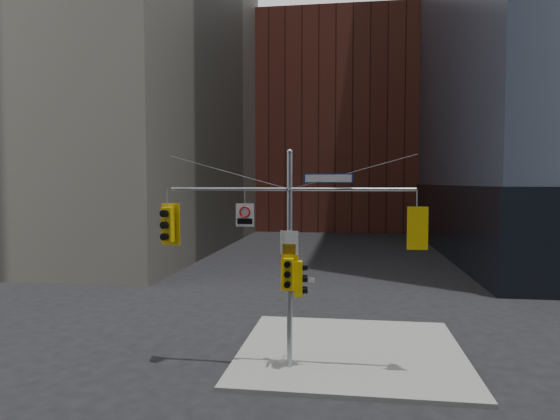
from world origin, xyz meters
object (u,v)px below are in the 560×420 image
(traffic_light_pole_front, at_px, (289,274))
(regulatory_sign_arm, at_px, (245,214))
(traffic_light_east_arm, at_px, (416,228))
(traffic_light_pole_side, at_px, (300,278))
(street_sign_blade, at_px, (328,178))
(traffic_light_west_arm, at_px, (168,225))
(signal_assembly, at_px, (290,238))

(traffic_light_pole_front, height_order, regulatory_sign_arm, regulatory_sign_arm)
(traffic_light_pole_front, xyz_separation_m, regulatory_sign_arm, (-1.48, 0.25, 1.88))
(traffic_light_east_arm, distance_m, traffic_light_pole_side, 4.06)
(regulatory_sign_arm, bearing_deg, street_sign_blade, 3.21)
(traffic_light_east_arm, height_order, traffic_light_pole_front, traffic_light_east_arm)
(traffic_light_west_arm, height_order, street_sign_blade, street_sign_blade)
(traffic_light_east_arm, xyz_separation_m, traffic_light_pole_side, (-3.68, 0.01, -1.71))
(regulatory_sign_arm, bearing_deg, signal_assembly, 3.51)
(street_sign_blade, bearing_deg, signal_assembly, -173.61)
(traffic_light_east_arm, bearing_deg, traffic_light_west_arm, -3.86)
(street_sign_blade, distance_m, regulatory_sign_arm, 2.97)
(traffic_light_east_arm, bearing_deg, traffic_light_pole_front, 0.05)
(signal_assembly, xyz_separation_m, regulatory_sign_arm, (-1.48, -0.02, 0.76))
(traffic_light_west_arm, bearing_deg, traffic_light_pole_side, 10.93)
(traffic_light_west_arm, distance_m, traffic_light_pole_front, 4.41)
(traffic_light_east_arm, bearing_deg, traffic_light_pole_side, -3.97)
(signal_assembly, height_order, traffic_light_pole_side, signal_assembly)
(signal_assembly, distance_m, traffic_light_east_arm, 4.03)
(traffic_light_pole_side, bearing_deg, traffic_light_west_arm, 81.99)
(traffic_light_east_arm, xyz_separation_m, street_sign_blade, (-2.77, 0.00, 1.55))
(traffic_light_pole_side, xyz_separation_m, traffic_light_pole_front, (-0.33, -0.28, 0.21))
(traffic_light_pole_front, xyz_separation_m, street_sign_blade, (1.24, 0.27, 3.05))
(traffic_light_west_arm, bearing_deg, traffic_light_pole_front, 7.05)
(traffic_light_pole_side, height_order, regulatory_sign_arm, regulatory_sign_arm)
(traffic_light_pole_side, distance_m, traffic_light_pole_front, 0.48)
(traffic_light_east_arm, bearing_deg, regulatory_sign_arm, -3.55)
(traffic_light_east_arm, relative_size, regulatory_sign_arm, 1.76)
(traffic_light_west_arm, distance_m, regulatory_sign_arm, 2.68)
(traffic_light_east_arm, distance_m, traffic_light_pole_front, 4.29)
(traffic_light_east_arm, xyz_separation_m, traffic_light_pole_front, (-4.01, -0.27, -1.50))
(signal_assembly, bearing_deg, regulatory_sign_arm, -179.22)
(traffic_light_pole_front, bearing_deg, regulatory_sign_arm, 175.31)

